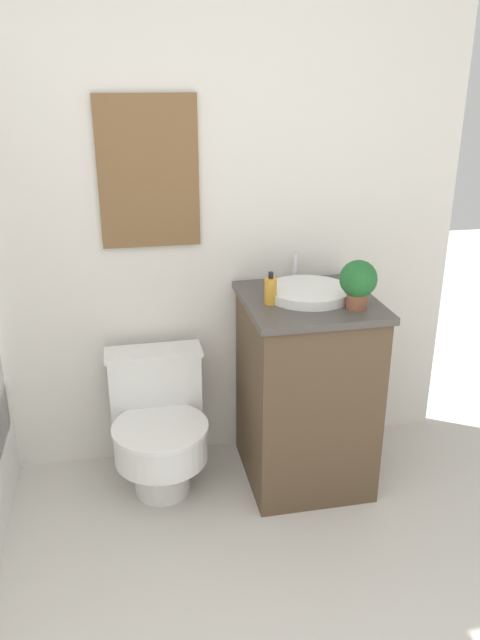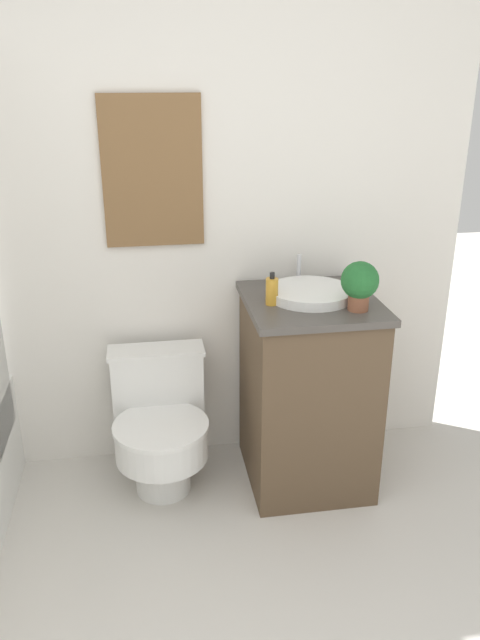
# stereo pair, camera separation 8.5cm
# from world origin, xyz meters

# --- Properties ---
(wall_back) EXTENTS (3.18, 0.07, 2.50)m
(wall_back) POSITION_xyz_m (0.00, 2.09, 1.25)
(wall_back) COLOR white
(wall_back) RESTS_ON ground_plane
(toilet) EXTENTS (0.42, 0.52, 0.61)m
(toilet) POSITION_xyz_m (0.17, 1.80, 0.30)
(toilet) COLOR white
(toilet) RESTS_ON ground_plane
(vanity) EXTENTS (0.55, 0.58, 0.87)m
(vanity) POSITION_xyz_m (0.81, 1.76, 0.43)
(vanity) COLOR brown
(vanity) RESTS_ON ground_plane
(sink) EXTENTS (0.36, 0.39, 0.13)m
(sink) POSITION_xyz_m (0.81, 1.78, 0.89)
(sink) COLOR white
(sink) RESTS_ON vanity
(soap_bottle) EXTENTS (0.05, 0.05, 0.13)m
(soap_bottle) POSITION_xyz_m (0.64, 1.73, 0.92)
(soap_bottle) COLOR gold
(soap_bottle) RESTS_ON vanity
(potted_plant) EXTENTS (0.15, 0.15, 0.20)m
(potted_plant) POSITION_xyz_m (0.96, 1.61, 0.98)
(potted_plant) COLOR brown
(potted_plant) RESTS_ON vanity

